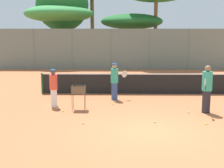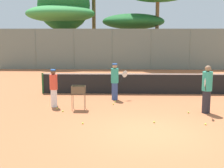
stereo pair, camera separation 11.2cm
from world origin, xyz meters
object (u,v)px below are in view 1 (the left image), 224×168
player_white_outfit (54,88)px  player_yellow_shirt (207,89)px  parked_car (187,58)px  tennis_net (138,83)px  player_red_cap (115,81)px  ball_cart (79,92)px

player_white_outfit → player_yellow_shirt: bearing=-102.8°
player_yellow_shirt → parked_car: 17.49m
tennis_net → player_white_outfit: (-3.81, -2.90, 0.29)m
player_red_cap → player_yellow_shirt: size_ratio=0.91×
player_red_cap → player_white_outfit: bearing=-177.5°
ball_cart → parked_car: bearing=64.2°
player_white_outfit → player_yellow_shirt: size_ratio=0.85×
player_white_outfit → ball_cart: player_white_outfit is taller
player_red_cap → player_yellow_shirt: 4.35m
tennis_net → parked_car: bearing=67.9°
player_yellow_shirt → parked_car: bearing=-166.0°
ball_cart → parked_car: (8.13, 16.81, -0.10)m
player_yellow_shirt → parked_car: size_ratio=0.45×
player_white_outfit → player_red_cap: (2.60, 1.47, 0.05)m
tennis_net → parked_car: parked_car is taller
player_red_cap → parked_car: 16.32m
player_white_outfit → parked_car: size_ratio=0.39×
player_yellow_shirt → parked_car: (3.00, 17.23, -0.32)m
tennis_net → player_white_outfit: 4.80m
player_yellow_shirt → ball_cart: (-5.14, 0.42, -0.22)m
tennis_net → player_white_outfit: bearing=-142.7°
player_red_cap → parked_car: (6.67, 14.89, -0.23)m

